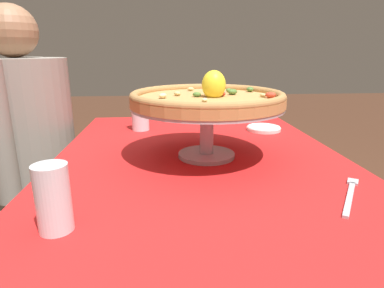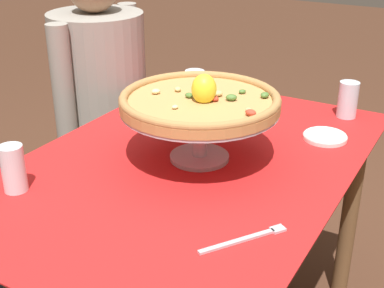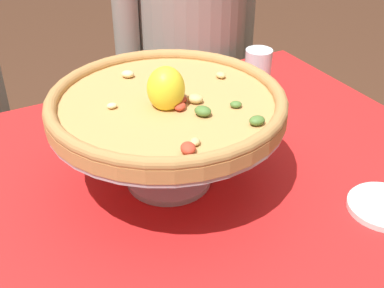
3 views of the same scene
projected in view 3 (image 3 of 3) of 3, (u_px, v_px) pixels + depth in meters
name	position (u px, v px, depth m)	size (l,w,h in m)	color
dining_table	(158.00, 218.00, 1.07)	(1.29, 0.87, 0.74)	brown
pizza_stand	(167.00, 129.00, 0.94)	(0.44, 0.44, 0.16)	#B7B7C1
pizza	(167.00, 102.00, 0.91)	(0.44, 0.44, 0.10)	tan
water_glass_back_right	(257.00, 77.00, 1.28)	(0.07, 0.07, 0.13)	white
side_plate	(384.00, 206.00, 0.92)	(0.14, 0.14, 0.02)	white
diner_right	(189.00, 75.00, 1.75)	(0.53, 0.40, 1.22)	black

